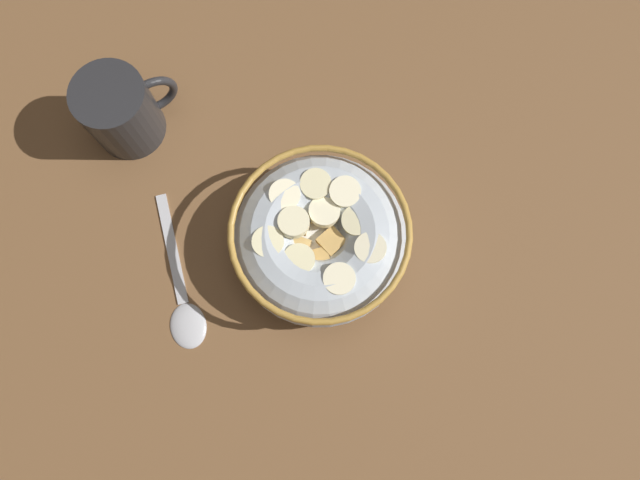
{
  "coord_description": "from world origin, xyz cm",
  "views": [
    {
      "loc": [
        -5.87,
        -10.57,
        55.28
      ],
      "look_at": [
        0.0,
        0.0,
        3.0
      ],
      "focal_mm": 33.25,
      "sensor_mm": 36.0,
      "label": 1
    }
  ],
  "objects": [
    {
      "name": "cereal_bowl",
      "position": [
        0.02,
        0.02,
        3.48
      ],
      "size": [
        15.97,
        15.97,
        6.7
      ],
      "color": "#B2BCC6",
      "rests_on": "ground_plane"
    },
    {
      "name": "coffee_mug",
      "position": [
        -10.37,
        19.84,
        3.78
      ],
      "size": [
        9.39,
        6.87,
        7.55
      ],
      "color": "#262628",
      "rests_on": "ground_plane"
    },
    {
      "name": "spoon",
      "position": [
        -13.85,
        1.26,
        0.34
      ],
      "size": [
        5.92,
        15.3,
        0.8
      ],
      "color": "#B7B7BC",
      "rests_on": "ground_plane"
    },
    {
      "name": "ground_plane",
      "position": [
        0.0,
        0.0,
        -1.0
      ],
      "size": [
        106.67,
        106.67,
        2.0
      ],
      "primitive_type": "cube",
      "color": "brown"
    }
  ]
}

